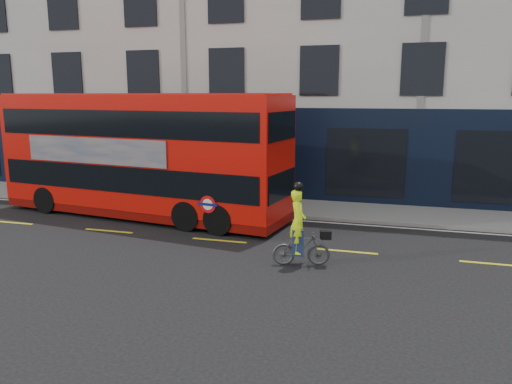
% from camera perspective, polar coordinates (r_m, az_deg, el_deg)
% --- Properties ---
extents(ground, '(120.00, 120.00, 0.00)m').
position_cam_1_polar(ground, '(16.49, -19.29, -5.57)').
color(ground, black).
rests_on(ground, ground).
extents(pavement, '(60.00, 3.00, 0.12)m').
position_cam_1_polar(pavement, '(21.90, -9.46, -0.89)').
color(pavement, slate).
rests_on(pavement, ground).
extents(kerb, '(60.00, 0.12, 0.13)m').
position_cam_1_polar(kerb, '(20.59, -11.26, -1.71)').
color(kerb, gray).
rests_on(kerb, ground).
extents(building_terrace, '(50.00, 10.07, 15.00)m').
position_cam_1_polar(building_terrace, '(27.53, -3.90, 17.20)').
color(building_terrace, beige).
rests_on(building_terrace, ground).
extents(road_edge_line, '(58.00, 0.10, 0.01)m').
position_cam_1_polar(road_edge_line, '(20.35, -11.64, -2.05)').
color(road_edge_line, silver).
rests_on(road_edge_line, ground).
extents(lane_dashes, '(58.00, 0.12, 0.01)m').
position_cam_1_polar(lane_dashes, '(17.67, -16.48, -4.28)').
color(lane_dashes, gold).
rests_on(lane_dashes, ground).
extents(bus, '(11.61, 4.09, 4.59)m').
position_cam_1_polar(bus, '(19.13, -12.98, 4.21)').
color(bus, red).
rests_on(bus, ground).
extents(cyclist, '(1.61, 0.83, 2.30)m').
position_cam_1_polar(cyclist, '(13.48, 5.04, -5.13)').
color(cyclist, '#404344').
rests_on(cyclist, ground).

